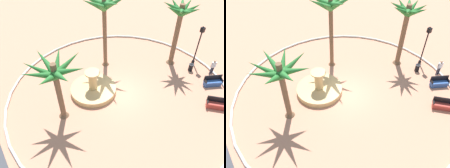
# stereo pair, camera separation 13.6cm
# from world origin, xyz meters

# --- Properties ---
(ground_plane) EXTENTS (80.00, 80.00, 0.00)m
(ground_plane) POSITION_xyz_m (0.00, 0.00, 0.00)
(ground_plane) COLOR tan
(plaza_curb) EXTENTS (18.85, 18.85, 0.20)m
(plaza_curb) POSITION_xyz_m (0.00, 0.00, 0.10)
(plaza_curb) COLOR silver
(plaza_curb) RESTS_ON ground
(fountain) EXTENTS (3.87, 3.87, 2.16)m
(fountain) POSITION_xyz_m (1.45, 1.77, 0.31)
(fountain) COLOR tan
(fountain) RESTS_ON ground
(palm_tree_near_fountain) EXTENTS (4.36, 4.26, 5.29)m
(palm_tree_near_fountain) POSITION_xyz_m (0.45, 5.07, 4.12)
(palm_tree_near_fountain) COLOR brown
(palm_tree_near_fountain) RESTS_ON ground
(palm_tree_by_curb) EXTENTS (4.28, 4.17, 7.13)m
(palm_tree_by_curb) POSITION_xyz_m (4.10, -1.18, 5.76)
(palm_tree_by_curb) COLOR brown
(palm_tree_by_curb) RESTS_ON ground
(palm_tree_mid_plaza) EXTENTS (3.30, 3.32, 6.26)m
(palm_tree_mid_plaza) POSITION_xyz_m (0.66, -6.73, 4.82)
(palm_tree_mid_plaza) COLOR brown
(palm_tree_mid_plaza) RESTS_ON ground
(bench_east) EXTENTS (1.51, 1.46, 1.00)m
(bench_east) POSITION_xyz_m (-5.68, -5.37, 0.35)
(bench_east) COLOR #B73D33
(bench_east) RESTS_ON ground
(bench_west) EXTENTS (1.19, 1.65, 1.00)m
(bench_west) POSITION_xyz_m (-3.82, -7.34, 0.35)
(bench_west) COLOR #335BA8
(bench_west) RESTS_ON ground
(lamppost) EXTENTS (0.32, 0.32, 4.06)m
(lamppost) POSITION_xyz_m (-0.65, -8.52, 2.38)
(lamppost) COLOR black
(lamppost) RESTS_ON ground
(trash_bin) EXTENTS (0.46, 0.46, 0.73)m
(trash_bin) POSITION_xyz_m (-1.29, -7.38, 0.39)
(trash_bin) COLOR black
(trash_bin) RESTS_ON ground
(person_cyclist_helmet) EXTENTS (0.31, 0.50, 1.62)m
(person_cyclist_helmet) POSITION_xyz_m (-2.76, -8.53, 0.90)
(person_cyclist_helmet) COLOR #33333D
(person_cyclist_helmet) RESTS_ON ground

